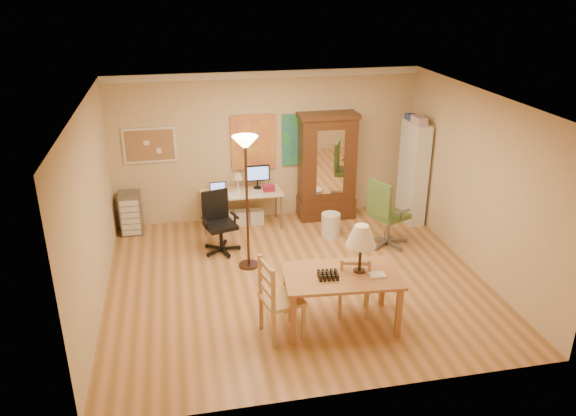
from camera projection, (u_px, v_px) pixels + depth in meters
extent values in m
plane|color=olive|center=(296.00, 280.00, 8.37)|extent=(5.50, 5.50, 0.00)
cube|color=white|center=(266.00, 74.00, 9.58)|extent=(5.50, 0.08, 0.12)
cube|color=#9E6B4A|center=(150.00, 145.00, 9.65)|extent=(0.90, 0.04, 0.62)
cube|color=yellow|center=(253.00, 142.00, 10.00)|extent=(0.80, 0.04, 1.00)
cube|color=#2868A0|center=(302.00, 139.00, 10.16)|extent=(0.75, 0.04, 0.95)
cube|color=#91592F|center=(341.00, 276.00, 7.06)|extent=(1.52, 0.99, 0.04)
cube|color=#91592F|center=(293.00, 320.00, 6.79)|extent=(0.07, 0.07, 0.69)
cube|color=#91592F|center=(399.00, 313.00, 6.94)|extent=(0.07, 0.07, 0.69)
cube|color=#91592F|center=(286.00, 289.00, 7.47)|extent=(0.07, 0.07, 0.69)
cube|color=#91592F|center=(382.00, 283.00, 7.61)|extent=(0.07, 0.07, 0.69)
cylinder|color=black|center=(359.00, 271.00, 7.12)|extent=(0.15, 0.15, 0.02)
cylinder|color=black|center=(360.00, 258.00, 7.05)|extent=(0.04, 0.04, 0.39)
cone|color=beige|center=(361.00, 235.00, 6.93)|extent=(0.39, 0.39, 0.27)
cube|color=white|center=(377.00, 275.00, 7.01)|extent=(0.20, 0.16, 0.03)
cube|color=black|center=(328.00, 275.00, 6.96)|extent=(0.29, 0.23, 0.08)
cube|color=tan|center=(354.00, 285.00, 7.42)|extent=(0.50, 0.48, 0.04)
cube|color=tan|center=(366.00, 293.00, 7.64)|extent=(0.05, 0.05, 0.40)
cube|color=tan|center=(340.00, 292.00, 7.66)|extent=(0.05, 0.05, 0.40)
cube|color=tan|center=(367.00, 306.00, 7.34)|extent=(0.05, 0.05, 0.40)
cube|color=tan|center=(340.00, 305.00, 7.36)|extent=(0.05, 0.05, 0.40)
cube|color=tan|center=(369.00, 277.00, 7.16)|extent=(0.05, 0.05, 0.46)
cube|color=tan|center=(341.00, 276.00, 7.19)|extent=(0.05, 0.05, 0.46)
cube|color=tan|center=(355.00, 273.00, 7.16)|extent=(0.34, 0.12, 0.05)
cube|color=tan|center=(282.00, 299.00, 6.94)|extent=(0.56, 0.58, 0.04)
cube|color=tan|center=(304.00, 322.00, 6.93)|extent=(0.05, 0.05, 0.48)
cube|color=tan|center=(290.00, 305.00, 7.29)|extent=(0.05, 0.05, 0.48)
cube|color=tan|center=(274.00, 330.00, 6.78)|extent=(0.05, 0.05, 0.48)
cube|color=tan|center=(261.00, 312.00, 7.14)|extent=(0.05, 0.05, 0.48)
cube|color=tan|center=(273.00, 291.00, 6.58)|extent=(0.05, 0.05, 0.56)
cube|color=tan|center=(260.00, 275.00, 6.93)|extent=(0.05, 0.05, 0.56)
cube|color=tan|center=(266.00, 279.00, 6.73)|extent=(0.12, 0.42, 0.06)
cylinder|color=#3B2317|center=(249.00, 265.00, 8.77)|extent=(0.31, 0.31, 0.03)
cylinder|color=#3B2317|center=(247.00, 206.00, 8.39)|extent=(0.04, 0.04, 1.96)
cone|color=#FFE0A5|center=(245.00, 142.00, 8.01)|extent=(0.38, 0.38, 0.16)
cube|color=#C0B18C|center=(241.00, 193.00, 9.94)|extent=(1.43, 0.63, 0.03)
cylinder|color=slate|center=(205.00, 219.00, 9.70)|extent=(0.03, 0.03, 0.63)
cylinder|color=slate|center=(281.00, 212.00, 9.95)|extent=(0.03, 0.03, 0.63)
cylinder|color=slate|center=(203.00, 207.00, 10.18)|extent=(0.03, 0.03, 0.63)
cylinder|color=slate|center=(276.00, 201.00, 10.43)|extent=(0.03, 0.03, 0.63)
cube|color=black|center=(219.00, 194.00, 9.82)|extent=(0.29, 0.20, 0.01)
cube|color=black|center=(218.00, 186.00, 9.91)|extent=(0.29, 0.05, 0.19)
cube|color=black|center=(257.00, 173.00, 10.00)|extent=(0.45, 0.04, 0.29)
cone|color=beige|center=(238.00, 176.00, 9.90)|extent=(0.18, 0.18, 0.11)
cube|color=white|center=(234.00, 195.00, 9.79)|extent=(0.22, 0.29, 0.01)
cube|color=maroon|center=(269.00, 188.00, 9.96)|extent=(0.20, 0.14, 0.11)
cube|color=white|center=(227.00, 219.00, 10.12)|extent=(0.25, 0.21, 0.27)
cube|color=white|center=(242.00, 218.00, 10.17)|extent=(0.25, 0.21, 0.27)
cube|color=silver|center=(256.00, 217.00, 10.22)|extent=(0.25, 0.21, 0.27)
cylinder|color=black|center=(221.00, 238.00, 9.14)|extent=(0.06, 0.06, 0.39)
cube|color=black|center=(221.00, 226.00, 9.06)|extent=(0.57, 0.55, 0.07)
cube|color=black|center=(215.00, 205.00, 9.12)|extent=(0.44, 0.17, 0.50)
cube|color=black|center=(205.00, 221.00, 8.90)|extent=(0.12, 0.29, 0.03)
cube|color=black|center=(235.00, 215.00, 9.11)|extent=(0.12, 0.29, 0.03)
cylinder|color=slate|center=(388.00, 229.00, 9.39)|extent=(0.07, 0.07, 0.45)
cube|color=#385C29|center=(389.00, 215.00, 9.29)|extent=(0.68, 0.69, 0.08)
cube|color=#385C29|center=(379.00, 199.00, 9.03)|extent=(0.25, 0.49, 0.58)
cube|color=slate|center=(402.00, 212.00, 9.01)|extent=(0.33, 0.17, 0.03)
cube|color=slate|center=(377.00, 201.00, 9.45)|extent=(0.33, 0.17, 0.03)
cube|color=slate|center=(131.00, 213.00, 9.80)|extent=(0.36, 0.42, 0.73)
cube|color=silver|center=(130.00, 218.00, 9.60)|extent=(0.31, 0.02, 0.62)
cube|color=#3B1810|center=(327.00, 168.00, 10.22)|extent=(0.99, 0.45, 1.90)
cube|color=#3B1810|center=(326.00, 206.00, 10.51)|extent=(1.03, 0.49, 0.38)
cube|color=white|center=(331.00, 163.00, 9.95)|extent=(0.50, 0.01, 1.17)
cube|color=#3B1810|center=(328.00, 116.00, 9.85)|extent=(1.07, 0.51, 0.07)
cube|color=white|center=(413.00, 172.00, 10.11)|extent=(0.28, 0.73, 1.83)
cube|color=#993333|center=(412.00, 200.00, 10.17)|extent=(0.17, 0.37, 0.22)
cube|color=#334C99|center=(410.00, 137.00, 10.04)|extent=(0.17, 0.26, 0.18)
cylinder|color=silver|center=(331.00, 225.00, 9.71)|extent=(0.33, 0.33, 0.41)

